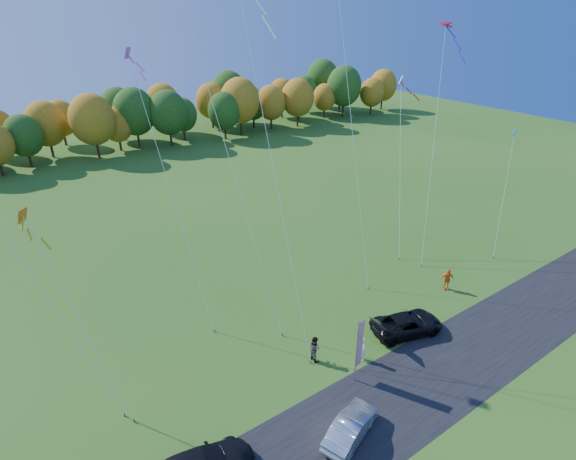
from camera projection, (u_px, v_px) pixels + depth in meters
ground at (342, 363)px, 28.45m from camera, size 160.00×160.00×0.00m
asphalt_strip at (388, 404)px, 25.51m from camera, size 90.00×6.00×0.01m
tree_line at (106, 153)px, 68.84m from camera, size 116.00×12.00×10.00m
black_suv at (407, 324)px, 30.88m from camera, size 5.45×3.61×1.39m
silver_sedan at (351, 427)px, 23.36m from camera, size 4.26×2.72×1.33m
person_tailgate_a at (362, 349)px, 28.40m from camera, size 0.51×0.69×1.74m
person_tailgate_b at (315, 348)px, 28.41m from camera, size 0.67×0.86×1.76m
person_east at (447, 279)px, 35.53m from camera, size 1.13×0.97×1.82m
feather_flag at (359, 343)px, 26.12m from camera, size 0.57×0.16×4.39m
kite_delta_blue at (211, 98)px, 27.34m from camera, size 4.20×11.94×31.18m
kite_parafoil_orange at (345, 62)px, 34.09m from camera, size 5.48×13.08×33.24m
kite_delta_red at (273, 162)px, 27.45m from camera, size 2.63×11.03×23.59m
kite_parafoil_rainbow at (434, 144)px, 38.85m from camera, size 8.50×6.87×19.47m
kite_diamond_yellow at (80, 321)px, 23.32m from camera, size 2.88×5.98×11.73m
kite_diamond_green at (59, 317)px, 23.92m from camera, size 3.81×7.06×11.29m
kite_diamond_white at (400, 168)px, 40.36m from camera, size 5.47×6.99×15.04m
kite_diamond_pink at (174, 200)px, 29.00m from camera, size 1.99×6.58×18.46m
kite_diamond_blue_low at (504, 195)px, 39.84m from camera, size 4.17×3.11×10.89m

